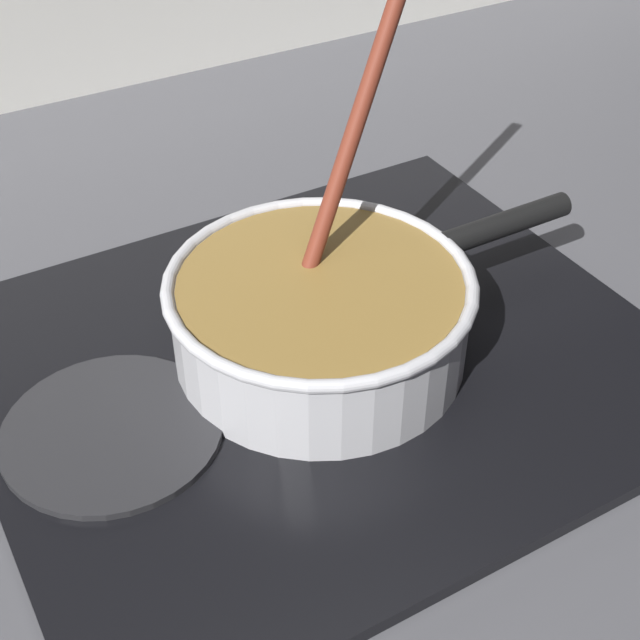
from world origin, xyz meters
The scene contains 5 objects.
ground centered at (0.00, 0.00, -0.02)m, with size 2.40×1.60×0.04m, color #4C4C51.
hob_plate centered at (0.01, 0.16, 0.01)m, with size 0.56×0.48×0.01m, color black.
burner_ring centered at (0.01, 0.16, 0.02)m, with size 0.19×0.19×0.01m, color #592D0C.
spare_burner centered at (-0.18, 0.16, 0.01)m, with size 0.17×0.17×0.01m, color #262628.
cooking_pan centered at (0.01, 0.17, 0.06)m, with size 0.38×0.25×0.31m.
Camera 1 is at (-0.28, -0.34, 0.51)m, focal length 50.91 mm.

